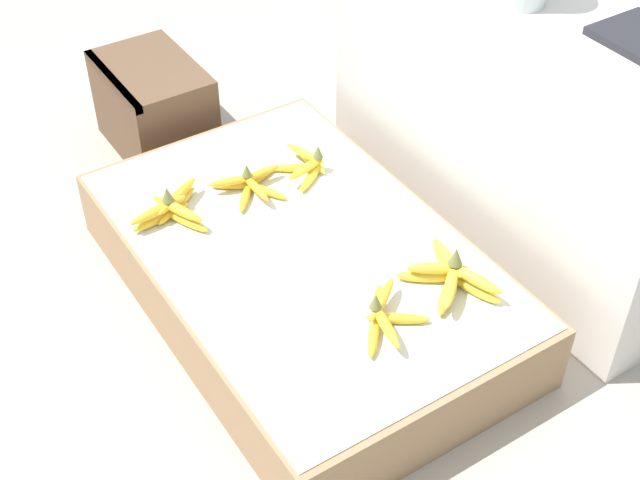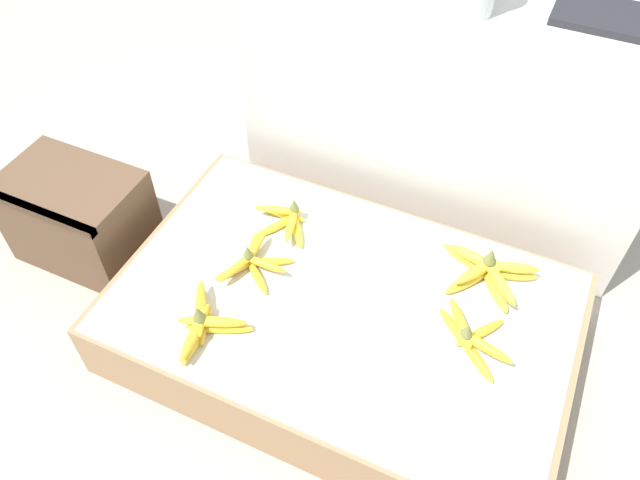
# 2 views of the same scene
# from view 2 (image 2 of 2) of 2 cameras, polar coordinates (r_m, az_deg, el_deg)

# --- Properties ---
(ground_plane) EXTENTS (10.00, 10.00, 0.00)m
(ground_plane) POSITION_cam_2_polar(r_m,az_deg,el_deg) (1.76, 1.93, -9.35)
(ground_plane) COLOR #A89E8E
(display_platform) EXTENTS (1.16, 0.74, 0.20)m
(display_platform) POSITION_cam_2_polar(r_m,az_deg,el_deg) (1.68, 2.02, -7.56)
(display_platform) COLOR #997551
(display_platform) RESTS_ON ground_plane
(back_vendor_table) EXTENTS (1.17, 0.49, 0.73)m
(back_vendor_table) POSITION_cam_2_polar(r_m,az_deg,el_deg) (1.96, 11.99, 12.39)
(back_vendor_table) COLOR beige
(back_vendor_table) RESTS_ON ground_plane
(wooden_crate) EXTENTS (0.39, 0.26, 0.29)m
(wooden_crate) POSITION_cam_2_polar(r_m,az_deg,el_deg) (1.99, -21.16, 2.00)
(wooden_crate) COLOR brown
(wooden_crate) RESTS_ON ground_plane
(banana_bunch_front_left) EXTENTS (0.20, 0.23, 0.10)m
(banana_bunch_front_left) POSITION_cam_2_polar(r_m,az_deg,el_deg) (1.55, -10.57, -7.46)
(banana_bunch_front_left) COLOR gold
(banana_bunch_front_left) RESTS_ON display_platform
(banana_bunch_middle_left) EXTENTS (0.18, 0.21, 0.08)m
(banana_bunch_middle_left) POSITION_cam_2_polar(r_m,az_deg,el_deg) (1.65, -6.13, -1.96)
(banana_bunch_middle_left) COLOR gold
(banana_bunch_middle_left) RESTS_ON display_platform
(banana_bunch_middle_midleft) EXTENTS (0.21, 0.20, 0.09)m
(banana_bunch_middle_midleft) POSITION_cam_2_polar(r_m,az_deg,el_deg) (1.54, 13.64, -8.63)
(banana_bunch_middle_midleft) COLOR gold
(banana_bunch_middle_midleft) RESTS_ON display_platform
(banana_bunch_back_left) EXTENTS (0.19, 0.14, 0.09)m
(banana_bunch_back_left) POSITION_cam_2_polar(r_m,az_deg,el_deg) (1.75, -3.17, 1.88)
(banana_bunch_back_left) COLOR yellow
(banana_bunch_back_left) RESTS_ON display_platform
(banana_bunch_back_midleft) EXTENTS (0.26, 0.18, 0.11)m
(banana_bunch_back_midleft) POSITION_cam_2_polar(r_m,az_deg,el_deg) (1.67, 15.07, -2.84)
(banana_bunch_back_midleft) COLOR gold
(banana_bunch_back_midleft) RESTS_ON display_platform
(foam_tray_dark) EXTENTS (0.21, 0.17, 0.02)m
(foam_tray_dark) POSITION_cam_2_polar(r_m,az_deg,el_deg) (1.70, 24.21, 18.30)
(foam_tray_dark) COLOR #232328
(foam_tray_dark) RESTS_ON back_vendor_table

